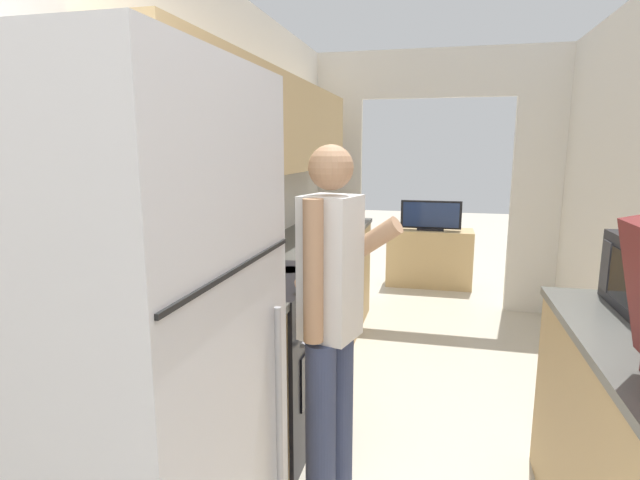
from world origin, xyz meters
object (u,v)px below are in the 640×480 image
object	(u,v)px
refrigerator	(116,399)
person	(330,324)
range_oven	(259,357)
tv_cabinet	(429,257)
television	(431,216)

from	to	relation	value
refrigerator	person	size ratio (longest dim) A/B	1.12
range_oven	person	size ratio (longest dim) A/B	0.66
tv_cabinet	television	world-z (taller)	television
refrigerator	television	distance (m)	4.69
refrigerator	television	world-z (taller)	refrigerator
refrigerator	tv_cabinet	distance (m)	4.77
refrigerator	range_oven	size ratio (longest dim) A/B	1.70
refrigerator	range_oven	bearing A→B (deg)	92.97
refrigerator	tv_cabinet	bearing A→B (deg)	80.66
person	refrigerator	bearing A→B (deg)	168.59
tv_cabinet	television	bearing A→B (deg)	-90.00
tv_cabinet	television	xyz separation A→B (m)	(0.00, -0.04, 0.49)
tv_cabinet	person	bearing A→B (deg)	-95.11
range_oven	person	distance (m)	0.76
refrigerator	television	xyz separation A→B (m)	(0.77, 4.63, -0.08)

